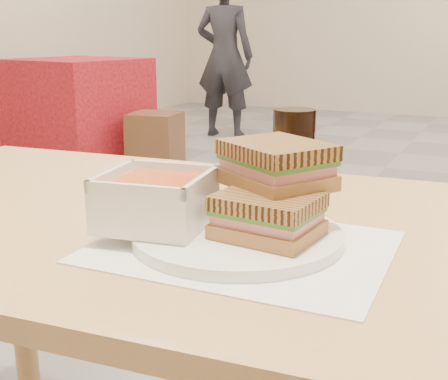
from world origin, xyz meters
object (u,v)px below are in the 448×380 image
at_px(panini_lower, 268,215).
at_px(patron_a, 225,56).
at_px(bg_chair_0l, 50,119).
at_px(plate, 237,235).
at_px(main_table, 165,283).
at_px(soup_bowl, 156,202).
at_px(bg_chair_0r, 155,139).
at_px(bg_table_0, 79,108).
at_px(cola_glass, 293,154).

relative_size(panini_lower, patron_a, 0.08).
bearing_deg(bg_chair_0l, plate, -44.82).
xyz_separation_m(main_table, bg_chair_0l, (-3.41, 3.47, -0.41)).
relative_size(soup_bowl, patron_a, 0.10).
distance_m(bg_chair_0r, patron_a, 1.57).
xyz_separation_m(soup_bowl, panini_lower, (0.15, 0.02, -0.00)).
xyz_separation_m(soup_bowl, patron_a, (-2.17, 4.65, -0.01)).
relative_size(main_table, patron_a, 0.80).
height_order(soup_bowl, patron_a, patron_a).
distance_m(bg_chair_0l, patron_a, 1.77).
xyz_separation_m(bg_table_0, bg_chair_0r, (0.74, -0.00, -0.20)).
relative_size(plate, cola_glass, 1.88).
height_order(soup_bowl, cola_glass, cola_glass).
bearing_deg(bg_chair_0r, cola_glass, -53.65).
relative_size(plate, soup_bowl, 1.80).
xyz_separation_m(bg_chair_0l, bg_chair_0r, (1.39, -0.37, -0.02)).
relative_size(panini_lower, bg_chair_0l, 0.27).
bearing_deg(cola_glass, bg_table_0, 134.62).
distance_m(main_table, plate, 0.21).
distance_m(bg_table_0, patron_a, 1.62).
xyz_separation_m(panini_lower, cola_glass, (-0.05, 0.24, 0.03)).
bearing_deg(main_table, soup_bowl, -61.89).
bearing_deg(bg_chair_0r, plate, -55.61).
xyz_separation_m(cola_glass, bg_table_0, (-2.90, 2.94, -0.42)).
bearing_deg(panini_lower, main_table, 160.50).
relative_size(plate, panini_lower, 2.09).
bearing_deg(patron_a, panini_lower, -63.34).
xyz_separation_m(cola_glass, bg_chair_0r, (-2.16, 2.93, -0.62)).
distance_m(soup_bowl, bg_table_0, 4.27).
bearing_deg(bg_table_0, plate, -47.49).
distance_m(soup_bowl, panini_lower, 0.15).
height_order(main_table, bg_chair_0l, main_table).
distance_m(panini_lower, patron_a, 5.17).
xyz_separation_m(main_table, panini_lower, (0.20, -0.07, 0.16)).
height_order(soup_bowl, panini_lower, soup_bowl).
relative_size(cola_glass, bg_table_0, 0.14).
bearing_deg(cola_glass, patron_a, 117.36).
height_order(plate, panini_lower, panini_lower).
xyz_separation_m(main_table, patron_a, (-2.12, 4.55, 0.15)).
bearing_deg(plate, bg_table_0, 132.51).
bearing_deg(bg_table_0, panini_lower, -47.11).
xyz_separation_m(cola_glass, patron_a, (-2.27, 4.38, -0.04)).
bearing_deg(bg_chair_0r, bg_chair_0l, 165.13).
distance_m(soup_bowl, patron_a, 5.13).
relative_size(bg_chair_0l, bg_chair_0r, 1.14).
bearing_deg(cola_glass, plate, -87.78).
height_order(bg_table_0, bg_chair_0r, bg_table_0).
bearing_deg(main_table, bg_chair_0l, 134.45).
height_order(plate, soup_bowl, soup_bowl).
bearing_deg(soup_bowl, bg_table_0, 131.22).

